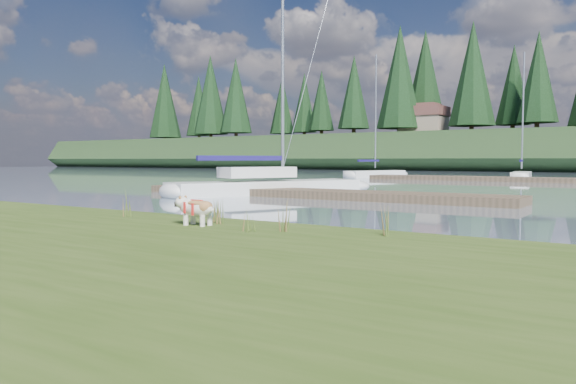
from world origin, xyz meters
The scene contains 19 objects.
ground centered at (0.00, 30.00, 0.00)m, with size 200.00×200.00×0.00m, color #7D8EA5.
bulldog centered at (0.87, -2.72, 0.66)m, with size 0.82×0.37×0.50m.
sailboat_main centered at (-6.33, 10.34, 0.42)m, with size 5.73×9.77×14.03m.
dock_near centered at (-4.00, 9.00, 0.15)m, with size 16.00×2.00×0.30m, color #4C3D2C.
dock_far centered at (2.00, 30.00, 0.15)m, with size 26.00×2.20×0.30m, color #4C3D2C.
sailboat_bg_0 centered at (-12.17, 33.39, 0.32)m, with size 3.29×7.08×10.23m.
sailboat_bg_2 centered at (-1.32, 35.05, 0.33)m, with size 2.14×6.32×9.52m.
weed_0 centered at (0.80, -2.13, 0.56)m, with size 0.17×0.14×0.51m.
weed_1 centered at (1.08, -2.41, 0.54)m, with size 0.17×0.14×0.46m.
weed_2 centered at (2.64, -2.60, 0.64)m, with size 0.17×0.14×0.69m.
weed_3 centered at (-1.29, -2.46, 0.61)m, with size 0.17×0.14×0.62m.
weed_4 centered at (2.15, -2.93, 0.51)m, with size 0.17×0.14×0.39m.
weed_5 centered at (4.15, -2.12, 0.56)m, with size 0.17×0.14×0.49m.
mud_lip centered at (0.00, -1.60, 0.07)m, with size 60.00×0.50×0.14m, color #33281C.
conifer_0 centered at (-55.00, 67.00, 12.64)m, with size 5.72×5.72×14.15m.
conifer_1 centered at (-40.00, 71.00, 11.28)m, with size 4.40×4.40×11.30m.
conifer_2 centered at (-25.00, 68.00, 13.54)m, with size 6.60×6.60×16.05m.
conifer_3 centered at (-10.00, 72.00, 11.74)m, with size 4.84×4.84×12.25m.
house_0 centered at (-22.00, 70.00, 7.31)m, with size 6.30×5.30×4.65m.
Camera 1 is at (7.59, -9.87, 1.49)m, focal length 35.00 mm.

